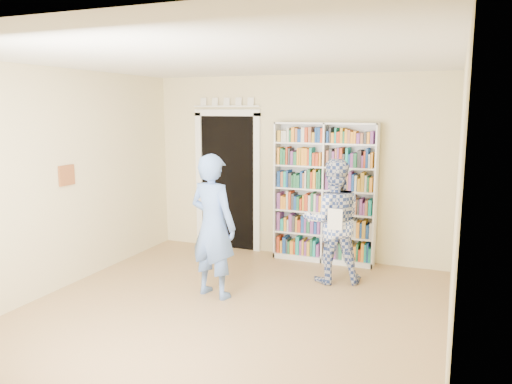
# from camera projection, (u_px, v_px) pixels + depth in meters

# --- Properties ---
(floor) EXTENTS (5.00, 5.00, 0.00)m
(floor) POSITION_uv_depth(u_px,v_px,m) (224.00, 316.00, 5.38)
(floor) COLOR #A97E51
(floor) RESTS_ON ground
(ceiling) EXTENTS (5.00, 5.00, 0.00)m
(ceiling) POSITION_uv_depth(u_px,v_px,m) (221.00, 59.00, 4.94)
(ceiling) COLOR white
(ceiling) RESTS_ON wall_back
(wall_back) EXTENTS (4.50, 0.00, 4.50)m
(wall_back) POSITION_uv_depth(u_px,v_px,m) (295.00, 167.00, 7.45)
(wall_back) COLOR beige
(wall_back) RESTS_ON floor
(wall_left) EXTENTS (0.00, 5.00, 5.00)m
(wall_left) POSITION_uv_depth(u_px,v_px,m) (54.00, 181.00, 5.99)
(wall_left) COLOR beige
(wall_left) RESTS_ON floor
(wall_right) EXTENTS (0.00, 5.00, 5.00)m
(wall_right) POSITION_uv_depth(u_px,v_px,m) (456.00, 209.00, 4.33)
(wall_right) COLOR beige
(wall_right) RESTS_ON floor
(bookshelf) EXTENTS (1.47, 0.28, 2.02)m
(bookshelf) POSITION_uv_depth(u_px,v_px,m) (325.00, 192.00, 7.18)
(bookshelf) COLOR white
(bookshelf) RESTS_ON floor
(doorway) EXTENTS (1.10, 0.08, 2.43)m
(doorway) POSITION_uv_depth(u_px,v_px,m) (228.00, 175.00, 7.86)
(doorway) COLOR black
(doorway) RESTS_ON floor
(wall_art) EXTENTS (0.03, 0.25, 0.25)m
(wall_art) POSITION_uv_depth(u_px,v_px,m) (67.00, 175.00, 6.15)
(wall_art) COLOR brown
(wall_art) RESTS_ON wall_left
(man_blue) EXTENTS (0.70, 0.54, 1.71)m
(man_blue) POSITION_uv_depth(u_px,v_px,m) (213.00, 226.00, 5.85)
(man_blue) COLOR #5B80CB
(man_blue) RESTS_ON floor
(man_plaid) EXTENTS (0.94, 0.84, 1.60)m
(man_plaid) POSITION_uv_depth(u_px,v_px,m) (333.00, 221.00, 6.35)
(man_plaid) COLOR #314A98
(man_plaid) RESTS_ON floor
(paper_sheet) EXTENTS (0.19, 0.02, 0.26)m
(paper_sheet) POSITION_uv_depth(u_px,v_px,m) (335.00, 219.00, 6.05)
(paper_sheet) COLOR white
(paper_sheet) RESTS_ON man_plaid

